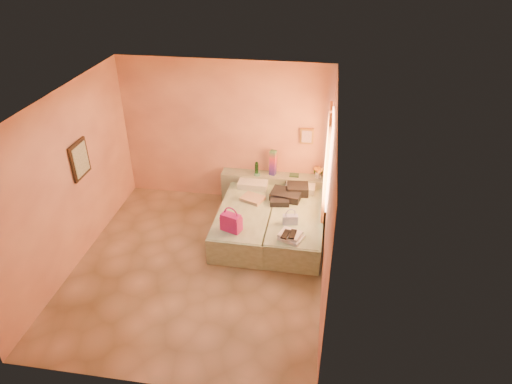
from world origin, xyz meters
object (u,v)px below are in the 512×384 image
headboard_ledge (274,189)px  bed_right (296,225)px  flower_vase (318,171)px  bed_left (246,221)px  water_bottle (257,168)px  towel_stack (291,236)px  green_book (294,175)px  blue_handbag (290,219)px  magenta_handbag (231,222)px

headboard_ledge → bed_right: 1.18m
flower_vase → bed_right: bearing=-106.0°
bed_left → water_bottle: (0.03, 1.02, 0.53)m
towel_stack → bed_right: bearing=87.8°
headboard_ledge → green_book: green_book is taller
headboard_ledge → bed_right: headboard_ledge is taller
headboard_ledge → water_bottle: bearing=-174.5°
headboard_ledge → blue_handbag: size_ratio=8.08×
water_bottle → magenta_handbag: 1.68m
flower_vase → towel_stack: bearing=-100.5°
headboard_ledge → green_book: (0.38, 0.01, 0.34)m
bed_left → blue_handbag: (0.81, -0.33, 0.33)m
blue_handbag → water_bottle: bearing=110.1°
bed_left → towel_stack: size_ratio=5.71×
towel_stack → water_bottle: bearing=115.3°
headboard_ledge → magenta_handbag: bearing=-106.3°
headboard_ledge → water_bottle: water_bottle is taller
bed_left → bed_right: (0.90, 0.00, 0.00)m
magenta_handbag → towel_stack: (1.00, -0.10, -0.11)m
bed_left → flower_vase: bearing=42.7°
water_bottle → towel_stack: bearing=-64.7°
bed_left → bed_right: same height
bed_left → magenta_handbag: size_ratio=6.03×
water_bottle → magenta_handbag: size_ratio=0.76×
green_book → blue_handbag: (0.05, -1.39, -0.08)m
water_bottle → green_book: (0.72, 0.05, -0.11)m
bed_left → green_book: size_ratio=11.20×
headboard_ledge → bed_right: bearing=-63.4°
bed_right → blue_handbag: blue_handbag is taller
water_bottle → green_book: water_bottle is taller
bed_left → magenta_handbag: (-0.12, -0.66, 0.41)m
headboard_ledge → blue_handbag: 1.47m
flower_vase → blue_handbag: flower_vase is taller
headboard_ledge → magenta_handbag: 1.81m
bed_right → green_book: green_book is taller
water_bottle → towel_stack: water_bottle is taller
green_book → flower_vase: flower_vase is taller
bed_left → water_bottle: water_bottle is taller
towel_stack → bed_left: bearing=139.2°
blue_handbag → magenta_handbag: bearing=-170.7°
bed_right → flower_vase: (0.31, 1.08, 0.53)m
bed_left → towel_stack: (0.87, -0.75, 0.30)m
headboard_ledge → bed_left: headboard_ledge is taller
water_bottle → blue_handbag: 1.57m
magenta_handbag → blue_handbag: (0.94, 0.33, -0.07)m
towel_stack → blue_handbag: bearing=97.8°
flower_vase → blue_handbag: size_ratio=1.06×
towel_stack → headboard_ledge: bearing=105.4°
headboard_ledge → green_book: size_ratio=11.48×
bed_right → water_bottle: size_ratio=7.89×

